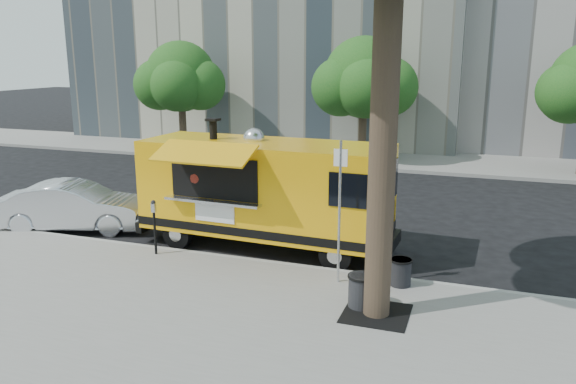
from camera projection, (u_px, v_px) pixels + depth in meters
name	position (u px, v px, depth m)	size (l,w,h in m)	color
ground	(292.00, 256.00, 13.79)	(120.00, 120.00, 0.00)	black
sidewalk	(220.00, 324.00, 10.11)	(60.00, 6.00, 0.15)	gray
curb	(279.00, 266.00, 12.92)	(60.00, 0.14, 0.16)	#999993
far_sidewalk	(386.00, 159.00, 26.15)	(60.00, 5.00, 0.15)	gray
tree_well	(376.00, 314.00, 10.35)	(1.20, 1.20, 0.02)	black
far_tree_a	(181.00, 77.00, 27.39)	(3.42, 3.42, 5.36)	#33261C
far_tree_b	(364.00, 78.00, 24.85)	(3.60, 3.60, 5.50)	#33261C
sign_post	(340.00, 204.00, 11.43)	(0.28, 0.06, 3.00)	silver
parking_meter	(154.00, 221.00, 13.29)	(0.11, 0.11, 1.33)	black
food_truck	(264.00, 190.00, 14.03)	(6.62, 3.15, 3.22)	#F7AD0C
sedan	(75.00, 206.00, 15.71)	(1.43, 4.11, 1.36)	silver
trash_bin_left	(361.00, 290.00, 10.56)	(0.53, 0.53, 0.63)	black
trash_bin_right	(401.00, 271.00, 11.58)	(0.47, 0.47, 0.57)	black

